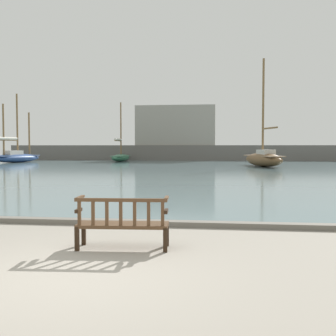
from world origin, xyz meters
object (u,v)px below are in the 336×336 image
(sailboat_mid_port, at_px, (121,157))
(sailboat_outer_port, at_px, (263,158))
(park_bench, at_px, (123,222))
(sailboat_nearest_port, at_px, (16,156))

(sailboat_mid_port, xyz_separation_m, sailboat_outer_port, (15.03, -10.62, 0.19))
(sailboat_outer_port, bearing_deg, park_bench, -100.33)
(park_bench, distance_m, sailboat_outer_port, 29.94)
(sailboat_outer_port, bearing_deg, sailboat_nearest_port, 166.68)
(park_bench, bearing_deg, sailboat_mid_port, 103.55)
(park_bench, bearing_deg, sailboat_nearest_port, 119.39)
(sailboat_nearest_port, bearing_deg, park_bench, -60.61)
(park_bench, height_order, sailboat_nearest_port, sailboat_nearest_port)
(park_bench, xyz_separation_m, sailboat_nearest_port, (-19.97, 35.45, 0.30))
(park_bench, xyz_separation_m, sailboat_outer_port, (5.37, 29.46, 0.33))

